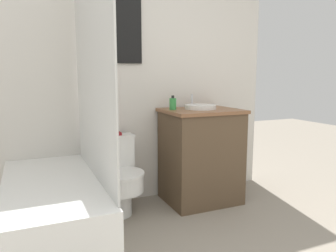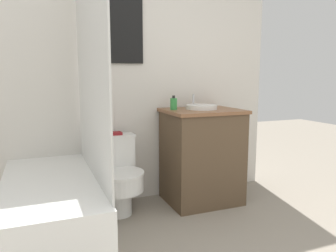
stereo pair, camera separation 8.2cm
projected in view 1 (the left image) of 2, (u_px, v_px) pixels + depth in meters
The scene contains 7 objects.
wall_back at pixel (121, 68), 3.00m from camera, with size 3.02×0.07×2.50m.
shower_area at pixel (55, 208), 2.23m from camera, with size 0.62×1.37×1.98m.
toilet at pixel (117, 176), 2.82m from camera, with size 0.41×0.53×0.67m.
vanity at pixel (201, 155), 3.09m from camera, with size 0.69×0.57×0.88m.
sink at pixel (200, 107), 3.04m from camera, with size 0.29×0.33×0.13m.
soap_bottle at pixel (173, 104), 2.97m from camera, with size 0.06×0.06×0.13m.
book_on_tank at pixel (112, 134), 2.89m from camera, with size 0.16×0.09×0.02m.
Camera 1 is at (-0.83, -0.93, 1.19)m, focal length 35.00 mm.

